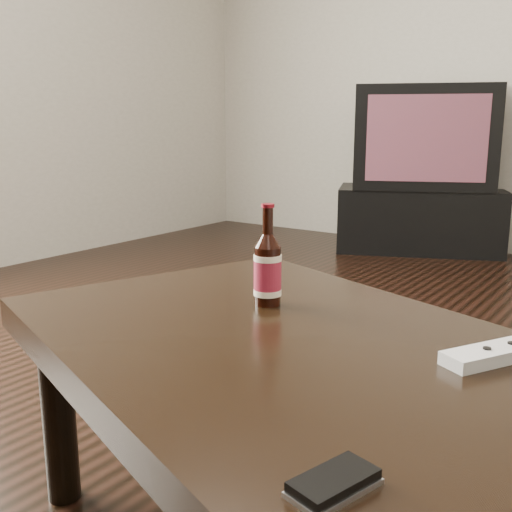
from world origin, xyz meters
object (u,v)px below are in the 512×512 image
Objects in this scene: coffee_table at (316,384)px; beer_bottle at (268,270)px; tv at (423,138)px; phone at (334,484)px; remote at (496,353)px; tv_stand at (419,219)px.

beer_bottle reaches higher than coffee_table.
tv is 3.29m from coffee_table.
coffee_table is 13.07× the size of phone.
coffee_table is 6.71× the size of beer_bottle.
tv is 3.67m from phone.
remote is (0.26, 0.13, 0.07)m from coffee_table.
tv_stand is 3.07m from beer_bottle.
beer_bottle reaches higher than phone.
tv is 3.06m from beer_bottle.
tv reaches higher than coffee_table.
beer_bottle is at bearing 142.04° from coffee_table.
tv reaches higher than remote.
phone is at bearing -57.59° from coffee_table.
remote is (1.24, -2.99, 0.27)m from tv_stand.
tv is at bearing -90.00° from tv_stand.
phone reaches higher than tv_stand.
coffee_table is 0.41m from phone.
beer_bottle reaches higher than tv_stand.
coffee_table is at bearing 137.70° from phone.
beer_bottle is at bearing -99.49° from tv_stand.
tv is at bearing 107.36° from coffee_table.
coffee_table is at bearing -124.07° from remote.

